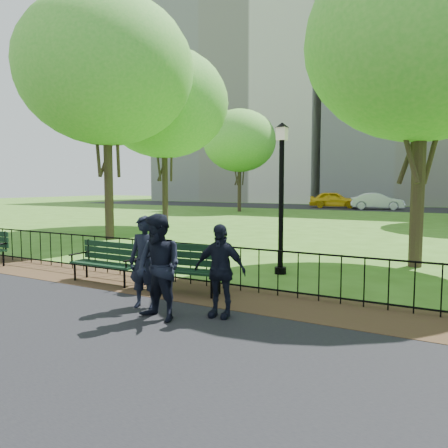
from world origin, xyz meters
The scene contains 17 objects.
ground centered at (0.00, 0.00, 0.00)m, with size 120.00×120.00×0.00m, color #3D6B1C.
dirt_strip centered at (0.00, 1.50, 0.01)m, with size 60.00×1.60×0.01m, color #3D2F19.
far_street centered at (0.00, 35.00, 0.01)m, with size 70.00×9.00×0.01m, color black.
iron_fence centered at (0.00, 2.00, 0.50)m, with size 24.06×0.06×1.00m.
apartment_west centered at (-22.00, 48.00, 13.00)m, with size 22.00×15.00×26.00m, color silver.
park_bench_main centered at (-1.04, 1.28, 0.63)m, with size 1.87×0.76×1.03m.
park_bench_left_a centered at (-2.70, 1.30, 0.55)m, with size 1.69×0.54×0.96m.
lamppost centered at (0.24, 4.02, 1.95)m, with size 0.32×0.32×3.58m.
tree_near_w centered at (-8.14, 6.99, 6.46)m, with size 6.68×6.68×9.31m.
tree_near_e centered at (2.95, 6.61, 5.73)m, with size 5.92×5.92×8.25m.
tree_mid_w centered at (-9.19, 12.00, 6.13)m, with size 6.33×6.33×8.83m.
tree_far_w centered at (-11.79, 25.13, 5.55)m, with size 5.74×5.74×8.00m.
person_left centered at (-0.70, 0.15, 0.81)m, with size 0.58×0.38×1.59m, color black.
person_mid centered at (-0.05, -0.31, 0.85)m, with size 0.81×0.42×1.68m, color black.
person_right centered at (0.68, 0.33, 0.76)m, with size 0.88×0.36×1.50m, color black.
taxi centered at (-6.65, 34.05, 0.76)m, with size 1.77×4.40×1.50m, color yellow.
sedan_silver centered at (-2.70, 33.06, 0.73)m, with size 1.51×4.34×1.43m, color #B8BBC0.
Camera 1 is at (4.12, -5.65, 2.14)m, focal length 35.00 mm.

